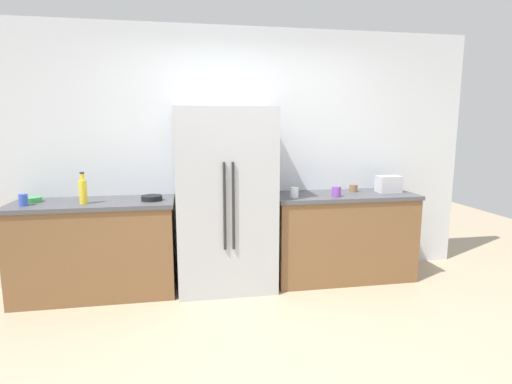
# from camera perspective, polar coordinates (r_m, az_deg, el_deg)

# --- Properties ---
(ground_plane) EXTENTS (10.04, 10.04, 0.00)m
(ground_plane) POSITION_cam_1_polar(r_m,az_deg,el_deg) (3.12, 3.32, -21.98)
(ground_plane) COLOR tan
(kitchen_back_panel) EXTENTS (5.02, 0.10, 2.63)m
(kitchen_back_panel) POSITION_cam_1_polar(r_m,az_deg,el_deg) (4.35, -1.76, 5.29)
(kitchen_back_panel) COLOR silver
(kitchen_back_panel) RESTS_ON ground_plane
(counter_left) EXTENTS (1.50, 0.62, 0.92)m
(counter_left) POSITION_cam_1_polar(r_m,az_deg,el_deg) (4.19, -21.74, -7.41)
(counter_left) COLOR brown
(counter_left) RESTS_ON ground_plane
(counter_right) EXTENTS (1.50, 0.62, 0.92)m
(counter_right) POSITION_cam_1_polar(r_m,az_deg,el_deg) (4.42, 12.07, -6.08)
(counter_right) COLOR brown
(counter_right) RESTS_ON ground_plane
(refrigerator) EXTENTS (0.95, 0.67, 1.80)m
(refrigerator) POSITION_cam_1_polar(r_m,az_deg,el_deg) (3.99, -4.39, -1.12)
(refrigerator) COLOR #B2B5BA
(refrigerator) RESTS_ON ground_plane
(toaster) EXTENTS (0.24, 0.16, 0.18)m
(toaster) POSITION_cam_1_polar(r_m,az_deg,el_deg) (4.53, 18.31, 1.08)
(toaster) COLOR silver
(toaster) RESTS_ON counter_right
(bottle_a) EXTENTS (0.07, 0.07, 0.29)m
(bottle_a) POSITION_cam_1_polar(r_m,az_deg,el_deg) (3.98, -23.33, 0.16)
(bottle_a) COLOR yellow
(bottle_a) RESTS_ON counter_left
(cup_a) EXTENTS (0.09, 0.09, 0.07)m
(cup_a) POSITION_cam_1_polar(r_m,az_deg,el_deg) (4.48, 13.65, 0.55)
(cup_a) COLOR brown
(cup_a) RESTS_ON counter_right
(cup_b) EXTENTS (0.07, 0.07, 0.11)m
(cup_b) POSITION_cam_1_polar(r_m,az_deg,el_deg) (4.13, -30.13, -0.98)
(cup_b) COLOR blue
(cup_b) RESTS_ON counter_left
(cup_c) EXTENTS (0.09, 0.09, 0.10)m
(cup_c) POSITION_cam_1_polar(r_m,az_deg,el_deg) (4.11, 11.34, 0.05)
(cup_c) COLOR purple
(cup_c) RESTS_ON counter_right
(cup_d) EXTENTS (0.08, 0.08, 0.10)m
(cup_d) POSITION_cam_1_polar(r_m,az_deg,el_deg) (4.00, 5.46, -0.08)
(cup_d) COLOR white
(cup_d) RESTS_ON counter_right
(bowl_a) EXTENTS (0.16, 0.16, 0.05)m
(bowl_a) POSITION_cam_1_polar(r_m,az_deg,el_deg) (4.30, -29.16, -0.95)
(bowl_a) COLOR green
(bowl_a) RESTS_ON counter_left
(bowl_b) EXTENTS (0.20, 0.20, 0.05)m
(bowl_b) POSITION_cam_1_polar(r_m,az_deg,el_deg) (3.96, -14.57, -0.82)
(bowl_b) COLOR black
(bowl_b) RESTS_ON counter_left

